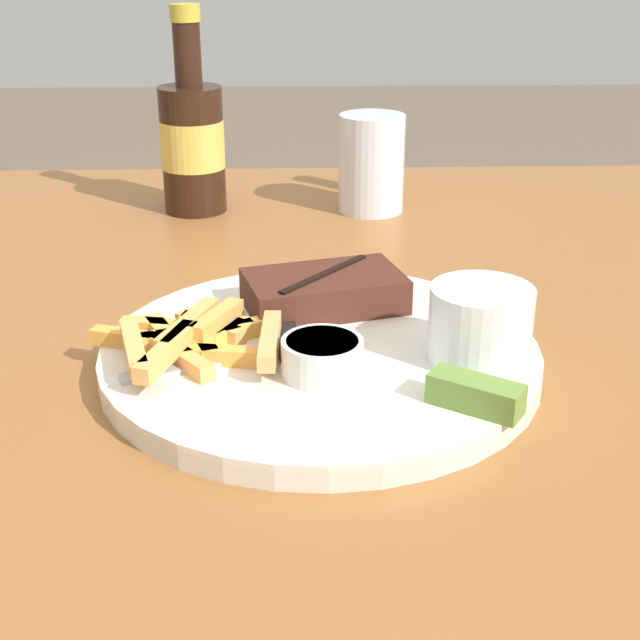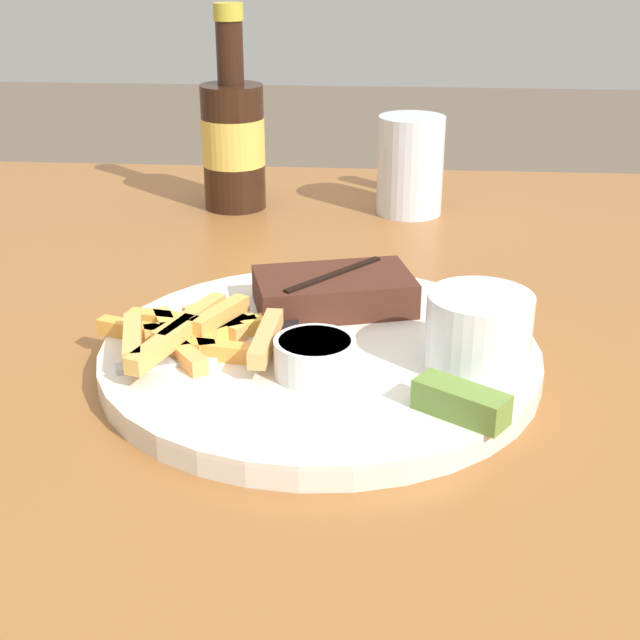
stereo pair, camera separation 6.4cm
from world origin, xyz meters
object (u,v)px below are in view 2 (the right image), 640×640
object	(u,v)px
dipping_sauce_cup	(316,355)
pickle_spear	(461,402)
beer_bottle	(233,138)
drinking_glass	(410,165)
knife_utensil	(288,320)
dinner_plate	(320,356)
fork_utensil	(205,358)
coleslaw_cup	(479,327)
steak_portion	(334,292)
salt_shaker	(397,164)

from	to	relation	value
dipping_sauce_cup	pickle_spear	size ratio (longest dim) A/B	0.90
beer_bottle	drinking_glass	bearing A→B (deg)	-2.14
pickle_spear	knife_utensil	xyz separation A→B (m)	(-0.12, 0.13, -0.01)
dinner_plate	fork_utensil	bearing A→B (deg)	-158.81
dinner_plate	coleslaw_cup	xyz separation A→B (m)	(0.11, -0.03, 0.04)
steak_portion	beer_bottle	bearing A→B (deg)	112.13
dinner_plate	drinking_glass	world-z (taller)	drinking_glass
dinner_plate	pickle_spear	bearing A→B (deg)	-45.10
coleslaw_cup	knife_utensil	bearing A→B (deg)	155.14
knife_utensil	salt_shaker	size ratio (longest dim) A/B	2.55
dinner_plate	drinking_glass	size ratio (longest dim) A/B	2.95
dinner_plate	knife_utensil	xyz separation A→B (m)	(-0.03, 0.04, 0.01)
steak_portion	beer_bottle	size ratio (longest dim) A/B	0.61
pickle_spear	fork_utensil	world-z (taller)	pickle_spear
dipping_sauce_cup	drinking_glass	distance (m)	0.44
coleslaw_cup	fork_utensil	world-z (taller)	coleslaw_cup
drinking_glass	salt_shaker	size ratio (longest dim) A/B	1.66
steak_portion	drinking_glass	xyz separation A→B (m)	(0.06, 0.32, 0.02)
dipping_sauce_cup	fork_utensil	distance (m)	0.08
dipping_sauce_cup	pickle_spear	distance (m)	0.11
pickle_spear	beer_bottle	size ratio (longest dim) A/B	0.28
pickle_spear	knife_utensil	bearing A→B (deg)	132.71
fork_utensil	pickle_spear	bearing A→B (deg)	-41.57
coleslaw_cup	dipping_sauce_cup	xyz separation A→B (m)	(-0.11, -0.02, -0.02)
salt_shaker	fork_utensil	bearing A→B (deg)	-104.73
knife_utensil	salt_shaker	world-z (taller)	salt_shaker
knife_utensil	pickle_spear	bearing A→B (deg)	-143.01
drinking_glass	dipping_sauce_cup	bearing A→B (deg)	-99.02
dipping_sauce_cup	fork_utensil	xyz separation A→B (m)	(-0.08, 0.01, -0.01)
pickle_spear	salt_shaker	world-z (taller)	salt_shaker
pickle_spear	drinking_glass	size ratio (longest dim) A/B	0.57
dinner_plate	pickle_spear	distance (m)	0.14
dinner_plate	dipping_sauce_cup	world-z (taller)	dipping_sauce_cup
dipping_sauce_cup	salt_shaker	bearing A→B (deg)	83.99
dinner_plate	fork_utensil	xyz separation A→B (m)	(-0.08, -0.03, 0.01)
knife_utensil	salt_shaker	xyz separation A→B (m)	(0.08, 0.44, 0.01)
pickle_spear	fork_utensil	distance (m)	0.18
dinner_plate	coleslaw_cup	world-z (taller)	coleslaw_cup
dipping_sauce_cup	coleslaw_cup	bearing A→B (deg)	9.82
dipping_sauce_cup	drinking_glass	xyz separation A→B (m)	(0.07, 0.44, 0.02)
pickle_spear	drinking_glass	xyz separation A→B (m)	(-0.02, 0.49, 0.03)
coleslaw_cup	pickle_spear	size ratio (longest dim) A/B	1.16
drinking_glass	salt_shaker	xyz separation A→B (m)	(-0.01, 0.09, -0.02)
drinking_glass	dinner_plate	bearing A→B (deg)	-100.14
knife_utensil	dipping_sauce_cup	bearing A→B (deg)	-167.09
pickle_spear	knife_utensil	world-z (taller)	pickle_spear
dinner_plate	fork_utensil	world-z (taller)	fork_utensil
steak_portion	beer_bottle	distance (m)	0.36
dipping_sauce_cup	salt_shaker	xyz separation A→B (m)	(0.06, 0.53, 0.00)
salt_shaker	steak_portion	bearing A→B (deg)	-96.99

